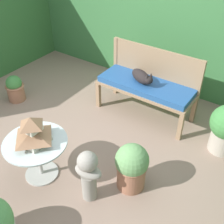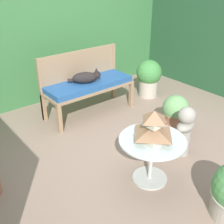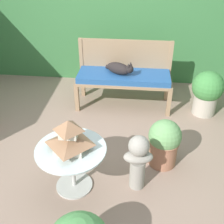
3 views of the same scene
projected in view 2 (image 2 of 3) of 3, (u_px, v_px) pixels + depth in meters
ground at (123, 147)px, 3.74m from camera, size 30.00×30.00×0.00m
foliage_hedge_back at (34, 42)px, 4.98m from camera, size 6.40×0.92×1.91m
garden_bench at (89, 86)px, 4.42m from camera, size 1.44×0.54×0.55m
bench_backrest at (80, 68)px, 4.48m from camera, size 1.44×0.06×0.98m
cat at (86, 77)px, 4.29m from camera, size 0.44×0.37×0.22m
patio_table at (152, 148)px, 2.99m from camera, size 0.72×0.72×0.53m
pagoda_birdhouse at (153, 128)px, 2.88m from camera, size 0.37×0.37×0.34m
garden_bust at (185, 128)px, 3.44m from camera, size 0.32×0.22×0.66m
potted_plant_bench_right at (175, 114)px, 3.91m from camera, size 0.38×0.38×0.59m
potted_plant_path_edge at (149, 77)px, 5.08m from camera, size 0.46×0.46×0.68m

